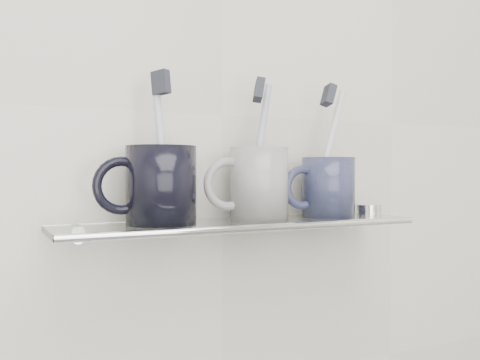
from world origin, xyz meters
TOP-DOWN VIEW (x-y plane):
  - wall_back at (0.00, 1.10)m, footprint 2.50×0.00m
  - shelf_glass at (0.00, 1.04)m, footprint 0.50×0.12m
  - shelf_rail at (0.00, 0.98)m, footprint 0.50×0.01m
  - bracket_left at (-0.21, 1.09)m, footprint 0.02×0.03m
  - bracket_right at (0.21, 1.09)m, footprint 0.02×0.03m
  - mug_left at (-0.11, 1.04)m, footprint 0.11×0.11m
  - mug_left_handle at (-0.16, 1.04)m, footprint 0.07×0.01m
  - toothbrush_left at (-0.11, 1.04)m, footprint 0.02×0.03m
  - bristles_left at (-0.11, 1.04)m, footprint 0.02×0.03m
  - mug_center at (0.03, 1.04)m, footprint 0.10×0.10m
  - mug_center_handle at (-0.02, 1.04)m, footprint 0.07×0.01m
  - toothbrush_center at (0.03, 1.04)m, footprint 0.06×0.05m
  - bristles_center at (0.03, 1.04)m, footprint 0.03×0.03m
  - mug_right at (0.15, 1.04)m, footprint 0.08×0.08m
  - mug_right_handle at (0.10, 1.04)m, footprint 0.07×0.01m
  - toothbrush_right at (0.15, 1.04)m, footprint 0.08×0.03m
  - bristles_right at (0.15, 1.04)m, footprint 0.02×0.03m
  - chrome_cap at (0.22, 1.04)m, footprint 0.04×0.04m

SIDE VIEW (x-z plane):
  - bracket_left at x=-0.21m, z-range 1.08..1.09m
  - bracket_right at x=0.21m, z-range 1.08..1.09m
  - shelf_glass at x=0.00m, z-range 1.09..1.10m
  - shelf_rail at x=0.00m, z-range 1.09..1.10m
  - chrome_cap at x=0.22m, z-range 1.10..1.12m
  - mug_right at x=0.15m, z-range 1.10..1.19m
  - mug_right_handle at x=0.10m, z-range 1.11..1.18m
  - mug_left at x=-0.11m, z-range 1.10..1.20m
  - mug_left_handle at x=-0.16m, z-range 1.11..1.19m
  - mug_center at x=0.03m, z-range 1.10..1.20m
  - mug_center_handle at x=-0.02m, z-range 1.11..1.19m
  - toothbrush_left at x=-0.11m, z-range 1.11..1.30m
  - toothbrush_center at x=0.03m, z-range 1.11..1.29m
  - toothbrush_right at x=0.15m, z-range 1.11..1.29m
  - wall_back at x=0.00m, z-range 0.00..2.50m
  - bristles_left at x=-0.11m, z-range 1.26..1.30m
  - bristles_center at x=0.03m, z-range 1.26..1.30m
  - bristles_right at x=0.15m, z-range 1.26..1.30m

